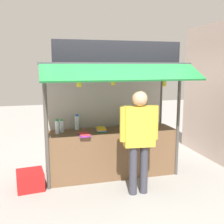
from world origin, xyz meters
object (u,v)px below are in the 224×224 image
(water_bottle_rear_center, at_px, (151,118))
(banana_bunch_inner_left, at_px, (113,81))
(magazine_stack_far_left, at_px, (84,134))
(plastic_crate, at_px, (30,180))
(water_bottle_mid_right, at_px, (153,122))
(magazine_stack_left, at_px, (101,130))
(water_bottle_back_left, at_px, (57,127))
(magazine_stack_right, at_px, (141,128))
(water_bottle_center, at_px, (129,120))
(banana_bunch_rightmost, at_px, (164,83))
(water_bottle_back_right, at_px, (62,126))
(water_bottle_far_right, at_px, (77,122))
(vendor_person, at_px, (139,133))
(banana_bunch_leftmost, at_px, (79,83))

(water_bottle_rear_center, distance_m, banana_bunch_inner_left, 1.40)
(magazine_stack_far_left, bearing_deg, water_bottle_rear_center, 17.65)
(plastic_crate, bearing_deg, water_bottle_mid_right, 6.83)
(magazine_stack_left, distance_m, plastic_crate, 1.51)
(water_bottle_back_left, height_order, magazine_stack_right, water_bottle_back_left)
(water_bottle_back_left, xyz_separation_m, banana_bunch_inner_left, (0.92, -0.42, 0.82))
(water_bottle_back_left, relative_size, magazine_stack_left, 0.93)
(water_bottle_mid_right, distance_m, water_bottle_rear_center, 0.15)
(water_bottle_mid_right, bearing_deg, water_bottle_back_left, -178.38)
(water_bottle_center, bearing_deg, banana_bunch_inner_left, -131.06)
(banana_bunch_rightmost, bearing_deg, banana_bunch_inner_left, -179.98)
(magazine_stack_left, relative_size, magazine_stack_far_left, 1.00)
(magazine_stack_left, bearing_deg, water_bottle_mid_right, 4.86)
(water_bottle_back_right, bearing_deg, water_bottle_rear_center, 3.58)
(magazine_stack_far_left, bearing_deg, magazine_stack_right, 10.14)
(water_bottle_far_right, height_order, water_bottle_rear_center, water_bottle_rear_center)
(magazine_stack_right, bearing_deg, vendor_person, -113.40)
(water_bottle_mid_right, xyz_separation_m, plastic_crate, (-2.37, -0.28, -0.84))
(banana_bunch_inner_left, height_order, banana_bunch_leftmost, same)
(water_bottle_rear_center, height_order, magazine_stack_right, water_bottle_rear_center)
(banana_bunch_rightmost, distance_m, banana_bunch_leftmost, 1.51)
(water_bottle_back_right, distance_m, banana_bunch_rightmost, 2.01)
(water_bottle_back_right, xyz_separation_m, magazine_stack_right, (1.50, -0.14, -0.09))
(water_bottle_mid_right, xyz_separation_m, magazine_stack_right, (-0.28, -0.11, -0.08))
(magazine_stack_right, height_order, vendor_person, vendor_person)
(water_bottle_far_right, relative_size, magazine_stack_left, 1.03)
(magazine_stack_right, bearing_deg, water_bottle_mid_right, 21.23)
(water_bottle_mid_right, distance_m, vendor_person, 1.12)
(banana_bunch_leftmost, bearing_deg, magazine_stack_far_left, 59.60)
(banana_bunch_leftmost, bearing_deg, banana_bunch_inner_left, 0.09)
(water_bottle_rear_center, bearing_deg, banana_bunch_leftmost, -157.94)
(water_bottle_back_right, xyz_separation_m, water_bottle_rear_center, (1.80, 0.11, 0.03))
(banana_bunch_leftmost, distance_m, vendor_person, 1.27)
(water_bottle_mid_right, bearing_deg, vendor_person, -124.40)
(water_bottle_center, height_order, plastic_crate, water_bottle_center)
(water_bottle_far_right, relative_size, magazine_stack_far_left, 1.04)
(water_bottle_rear_center, relative_size, banana_bunch_rightmost, 1.03)
(water_bottle_rear_center, relative_size, water_bottle_center, 0.96)
(magazine_stack_far_left, bearing_deg, water_bottle_back_left, 149.82)
(water_bottle_back_right, bearing_deg, magazine_stack_left, -10.01)
(water_bottle_back_left, xyz_separation_m, water_bottle_mid_right, (1.87, 0.05, -0.02))
(water_bottle_mid_right, xyz_separation_m, water_bottle_center, (-0.46, 0.08, 0.04))
(water_bottle_back_left, distance_m, water_bottle_rear_center, 1.90)
(water_bottle_mid_right, bearing_deg, banana_bunch_leftmost, -162.52)
(water_bottle_back_left, height_order, water_bottle_center, water_bottle_center)
(water_bottle_back_right, bearing_deg, water_bottle_mid_right, -1.08)
(water_bottle_rear_center, xyz_separation_m, magazine_stack_left, (-1.10, -0.24, -0.11))
(banana_bunch_leftmost, bearing_deg, water_bottle_center, 27.94)
(banana_bunch_inner_left, distance_m, banana_bunch_rightmost, 0.94)
(water_bottle_mid_right, distance_m, plastic_crate, 2.53)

